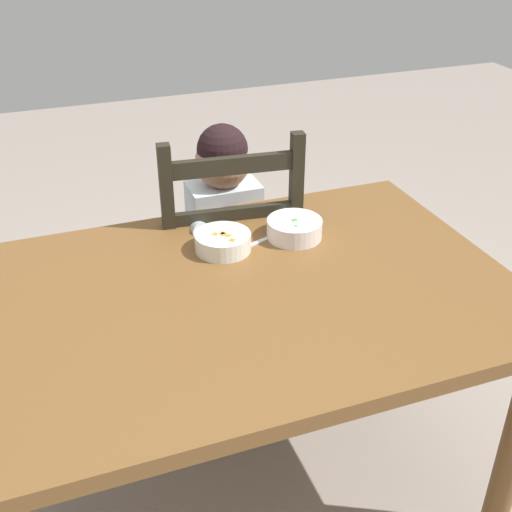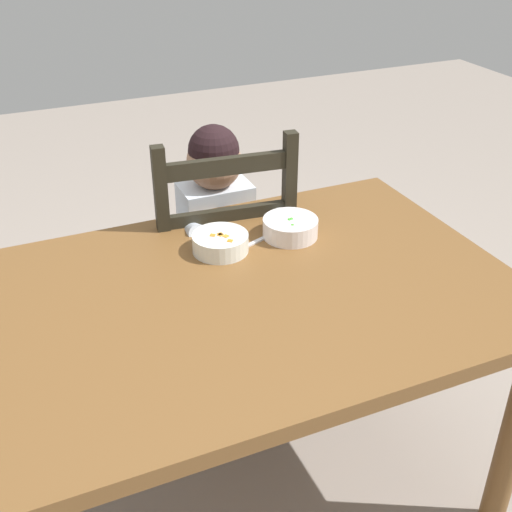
{
  "view_description": "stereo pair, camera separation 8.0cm",
  "coord_description": "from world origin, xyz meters",
  "px_view_note": "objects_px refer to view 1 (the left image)",
  "views": [
    {
      "loc": [
        -0.42,
        -1.25,
        1.59
      ],
      "look_at": [
        0.06,
        0.06,
        0.77
      ],
      "focal_mm": 45.54,
      "sensor_mm": 36.0,
      "label": 1
    },
    {
      "loc": [
        -0.5,
        -1.22,
        1.59
      ],
      "look_at": [
        0.06,
        0.06,
        0.77
      ],
      "focal_mm": 45.54,
      "sensor_mm": 36.0,
      "label": 2
    }
  ],
  "objects_px": {
    "bowl_of_peas": "(294,228)",
    "spoon": "(249,245)",
    "dining_chair": "(226,271)",
    "child_figure": "(227,225)",
    "dining_table": "(241,322)",
    "bowl_of_carrots": "(223,241)"
  },
  "relations": [
    {
      "from": "bowl_of_peas",
      "to": "spoon",
      "type": "distance_m",
      "value": 0.14
    },
    {
      "from": "dining_table",
      "to": "dining_chair",
      "type": "distance_m",
      "value": 0.54
    },
    {
      "from": "child_figure",
      "to": "bowl_of_carrots",
      "type": "relative_size",
      "value": 6.3
    },
    {
      "from": "bowl_of_peas",
      "to": "bowl_of_carrots",
      "type": "xyz_separation_m",
      "value": [
        -0.21,
        -0.0,
        -0.0
      ]
    },
    {
      "from": "dining_chair",
      "to": "child_figure",
      "type": "bearing_deg",
      "value": -35.76
    },
    {
      "from": "child_figure",
      "to": "spoon",
      "type": "distance_m",
      "value": 0.32
    },
    {
      "from": "dining_chair",
      "to": "child_figure",
      "type": "height_order",
      "value": "dining_chair"
    },
    {
      "from": "dining_chair",
      "to": "child_figure",
      "type": "relative_size",
      "value": 1.01
    },
    {
      "from": "dining_table",
      "to": "bowl_of_carrots",
      "type": "xyz_separation_m",
      "value": [
        0.02,
        0.2,
        0.12
      ]
    },
    {
      "from": "dining_chair",
      "to": "child_figure",
      "type": "distance_m",
      "value": 0.17
    },
    {
      "from": "bowl_of_peas",
      "to": "spoon",
      "type": "relative_size",
      "value": 1.14
    },
    {
      "from": "child_figure",
      "to": "spoon",
      "type": "xyz_separation_m",
      "value": [
        -0.03,
        -0.3,
        0.09
      ]
    },
    {
      "from": "dining_table",
      "to": "bowl_of_carrots",
      "type": "distance_m",
      "value": 0.24
    },
    {
      "from": "dining_table",
      "to": "bowl_of_peas",
      "type": "distance_m",
      "value": 0.33
    },
    {
      "from": "child_figure",
      "to": "bowl_of_peas",
      "type": "height_order",
      "value": "child_figure"
    },
    {
      "from": "dining_table",
      "to": "dining_chair",
      "type": "xyz_separation_m",
      "value": [
        0.12,
        0.5,
        -0.16
      ]
    },
    {
      "from": "child_figure",
      "to": "bowl_of_carrots",
      "type": "height_order",
      "value": "child_figure"
    },
    {
      "from": "bowl_of_carrots",
      "to": "spoon",
      "type": "relative_size",
      "value": 1.11
    },
    {
      "from": "dining_table",
      "to": "bowl_of_carrots",
      "type": "relative_size",
      "value": 8.93
    },
    {
      "from": "child_figure",
      "to": "dining_table",
      "type": "bearing_deg",
      "value": -103.99
    },
    {
      "from": "dining_table",
      "to": "dining_chair",
      "type": "relative_size",
      "value": 1.4
    },
    {
      "from": "dining_chair",
      "to": "bowl_of_carrots",
      "type": "distance_m",
      "value": 0.42
    }
  ]
}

